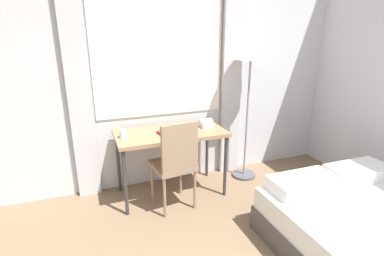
# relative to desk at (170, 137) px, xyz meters

# --- Properties ---
(wall_back_with_window) EXTENTS (5.60, 0.13, 2.70)m
(wall_back_with_window) POSITION_rel_desk_xyz_m (-0.05, 0.37, 0.67)
(wall_back_with_window) COLOR silver
(wall_back_with_window) RESTS_ON ground_plane
(desk) EXTENTS (1.18, 0.59, 0.75)m
(desk) POSITION_rel_desk_xyz_m (0.00, 0.00, 0.00)
(desk) COLOR #937551
(desk) RESTS_ON ground_plane
(desk_chair) EXTENTS (0.45, 0.45, 0.96)m
(desk_chair) POSITION_rel_desk_xyz_m (-0.04, -0.31, -0.14)
(desk_chair) COLOR #8C7259
(desk_chair) RESTS_ON ground_plane
(standing_lamp) EXTENTS (0.42, 0.42, 1.73)m
(standing_lamp) POSITION_rel_desk_xyz_m (0.99, 0.08, 0.82)
(standing_lamp) COLOR #4C4C51
(standing_lamp) RESTS_ON ground_plane
(telephone) EXTENTS (0.15, 0.15, 0.09)m
(telephone) POSITION_rel_desk_xyz_m (0.42, 0.02, 0.10)
(telephone) COLOR silver
(telephone) RESTS_ON desk
(book) EXTENTS (0.26, 0.20, 0.02)m
(book) POSITION_rel_desk_xyz_m (-0.03, -0.06, 0.08)
(book) COLOR maroon
(book) RESTS_ON desk
(mug) EXTENTS (0.07, 0.07, 0.09)m
(mug) POSITION_rel_desk_xyz_m (-0.51, -0.02, 0.11)
(mug) COLOR white
(mug) RESTS_ON desk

